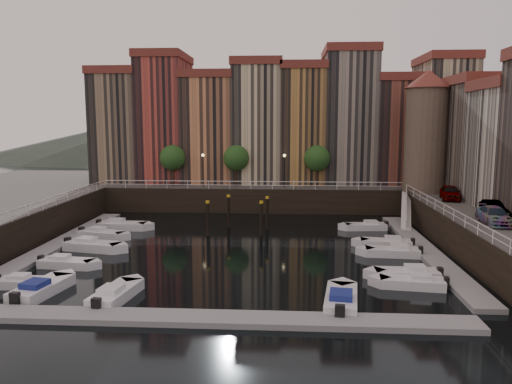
# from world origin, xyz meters

# --- Properties ---
(ground) EXTENTS (200.00, 200.00, 0.00)m
(ground) POSITION_xyz_m (0.00, 0.00, 0.00)
(ground) COLOR black
(ground) RESTS_ON ground
(quay_far) EXTENTS (80.00, 20.00, 3.00)m
(quay_far) POSITION_xyz_m (0.00, 26.00, 1.50)
(quay_far) COLOR black
(quay_far) RESTS_ON ground
(dock_left) EXTENTS (2.00, 28.00, 0.35)m
(dock_left) POSITION_xyz_m (-16.20, -1.00, 0.17)
(dock_left) COLOR gray
(dock_left) RESTS_ON ground
(dock_right) EXTENTS (2.00, 28.00, 0.35)m
(dock_right) POSITION_xyz_m (16.20, -1.00, 0.17)
(dock_right) COLOR gray
(dock_right) RESTS_ON ground
(dock_near) EXTENTS (30.00, 2.00, 0.35)m
(dock_near) POSITION_xyz_m (0.00, -17.00, 0.17)
(dock_near) COLOR gray
(dock_near) RESTS_ON ground
(mountains) EXTENTS (145.00, 100.00, 18.00)m
(mountains) POSITION_xyz_m (1.72, 110.00, 7.92)
(mountains) COLOR #2D382D
(mountains) RESTS_ON ground
(far_terrace) EXTENTS (48.70, 10.30, 17.50)m
(far_terrace) POSITION_xyz_m (3.31, 23.50, 10.95)
(far_terrace) COLOR #836E53
(far_terrace) RESTS_ON quay_far
(corner_tower) EXTENTS (5.20, 5.20, 13.80)m
(corner_tower) POSITION_xyz_m (20.00, 14.50, 10.19)
(corner_tower) COLOR #6B5B4C
(corner_tower) RESTS_ON quay_right
(promenade_trees) EXTENTS (21.20, 3.20, 5.20)m
(promenade_trees) POSITION_xyz_m (-1.33, 18.20, 6.58)
(promenade_trees) COLOR black
(promenade_trees) RESTS_ON quay_far
(street_lamps) EXTENTS (10.36, 0.36, 4.18)m
(street_lamps) POSITION_xyz_m (-1.00, 17.20, 5.90)
(street_lamps) COLOR black
(street_lamps) RESTS_ON quay_far
(railings) EXTENTS (36.08, 34.04, 0.52)m
(railings) POSITION_xyz_m (0.00, 4.88, 3.79)
(railings) COLOR white
(railings) RESTS_ON ground
(gangway) EXTENTS (2.78, 8.32, 3.73)m
(gangway) POSITION_xyz_m (17.10, 10.00, 1.92)
(gangway) COLOR white
(gangway) RESTS_ON ground
(mooring_pilings) EXTENTS (6.05, 4.38, 3.78)m
(mooring_pilings) POSITION_xyz_m (-0.26, 5.89, 1.65)
(mooring_pilings) COLOR black
(mooring_pilings) RESTS_ON ground
(boat_left_0) EXTENTS (4.15, 1.51, 0.95)m
(boat_left_0) POSITION_xyz_m (-13.34, -11.92, 0.32)
(boat_left_0) COLOR silver
(boat_left_0) RESTS_ON ground
(boat_left_1) EXTENTS (4.50, 2.03, 1.02)m
(boat_left_1) POSITION_xyz_m (-12.65, -7.24, 0.34)
(boat_left_1) COLOR silver
(boat_left_1) RESTS_ON ground
(boat_left_2) EXTENTS (5.36, 2.88, 1.20)m
(boat_left_2) POSITION_xyz_m (-12.58, -2.15, 0.40)
(boat_left_2) COLOR silver
(boat_left_2) RESTS_ON ground
(boat_left_3) EXTENTS (4.92, 2.78, 1.10)m
(boat_left_3) POSITION_xyz_m (-13.50, 2.47, 0.37)
(boat_left_3) COLOR silver
(boat_left_3) RESTS_ON ground
(boat_left_4) EXTENTS (5.21, 1.97, 1.19)m
(boat_left_4) POSITION_xyz_m (-12.81, 6.32, 0.40)
(boat_left_4) COLOR silver
(boat_left_4) RESTS_ON ground
(boat_right_0) EXTENTS (4.58, 2.15, 1.03)m
(boat_right_0) POSITION_xyz_m (12.89, -10.43, 0.35)
(boat_right_0) COLOR silver
(boat_right_0) RESTS_ON ground
(boat_right_1) EXTENTS (4.72, 1.75, 1.08)m
(boat_right_1) POSITION_xyz_m (12.97, -8.59, 0.37)
(boat_right_1) COLOR silver
(boat_right_1) RESTS_ON ground
(boat_right_2) EXTENTS (4.70, 2.00, 1.07)m
(boat_right_2) POSITION_xyz_m (13.24, -2.43, 0.36)
(boat_right_2) COLOR silver
(boat_right_2) RESTS_ON ground
(boat_right_3) EXTENTS (4.77, 2.22, 1.07)m
(boat_right_3) POSITION_xyz_m (13.28, 0.52, 0.36)
(boat_right_3) COLOR silver
(boat_right_3) RESTS_ON ground
(boat_right_4) EXTENTS (4.49, 1.95, 1.02)m
(boat_right_4) POSITION_xyz_m (12.60, 7.79, 0.34)
(boat_right_4) COLOR silver
(boat_right_4) RESTS_ON ground
(boat_near_0) EXTENTS (2.65, 5.22, 1.17)m
(boat_near_0) POSITION_xyz_m (-11.55, -13.33, 0.39)
(boat_near_0) COLOR silver
(boat_near_0) RESTS_ON ground
(boat_near_1) EXTENTS (2.42, 4.98, 1.12)m
(boat_near_1) POSITION_xyz_m (-6.43, -13.97, 0.38)
(boat_near_1) COLOR silver
(boat_near_1) RESTS_ON ground
(boat_near_3) EXTENTS (2.54, 5.33, 1.20)m
(boat_near_3) POSITION_xyz_m (7.64, -14.21, 0.40)
(boat_near_3) COLOR silver
(boat_near_3) RESTS_ON ground
(car_a) EXTENTS (2.56, 4.67, 1.50)m
(car_a) POSITION_xyz_m (21.11, 8.54, 3.75)
(car_a) COLOR gray
(car_a) RESTS_ON quay_right
(car_b) EXTENTS (2.14, 4.72, 1.50)m
(car_b) POSITION_xyz_m (21.64, -1.52, 3.75)
(car_b) COLOR gray
(car_b) RESTS_ON quay_right
(car_c) EXTENTS (2.12, 4.72, 1.34)m
(car_c) POSITION_xyz_m (20.65, -3.74, 3.67)
(car_c) COLOR gray
(car_c) RESTS_ON quay_right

